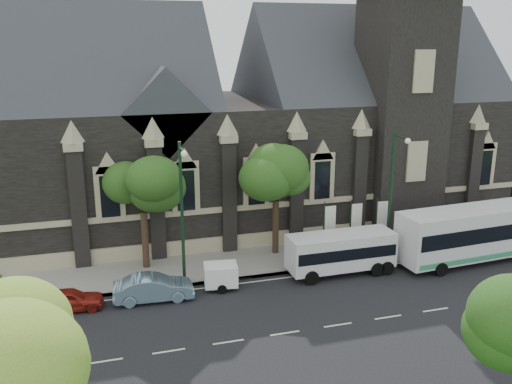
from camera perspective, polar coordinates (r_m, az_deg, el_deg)
name	(u,v)px	position (r m, az deg, el deg)	size (l,w,h in m)	color
ground	(285,333)	(29.57, 2.98, -14.35)	(160.00, 160.00, 0.00)	black
sidewalk	(238,263)	(37.69, -1.87, -7.35)	(80.00, 5.00, 0.15)	gray
museum	(269,122)	(45.55, 1.31, 7.24)	(40.00, 17.70, 29.90)	black
tree_walk_right	(278,174)	(37.88, 2.29, 1.91)	(4.08, 4.08, 7.80)	black
tree_walk_left	(145,184)	(36.08, -11.38, 0.79)	(3.91, 3.91, 7.64)	black
street_lamp_near	(393,189)	(37.65, 13.91, 0.27)	(0.36, 1.88, 9.00)	black
street_lamp_mid	(182,207)	(32.99, -7.61, -1.55)	(0.36, 1.88, 9.00)	black
banner_flag_left	(328,225)	(38.40, 7.42, -3.36)	(0.90, 0.10, 4.00)	black
banner_flag_center	(354,222)	(39.22, 10.09, -3.06)	(0.90, 0.10, 4.00)	black
banner_flag_right	(380,219)	(40.13, 12.65, -2.77)	(0.90, 0.10, 4.00)	black
tour_coach	(485,231)	(40.95, 22.56, -3.74)	(13.07, 3.66, 3.77)	silver
shuttle_bus	(341,251)	(36.19, 8.78, -5.99)	(6.98, 2.50, 2.69)	silver
box_trailer	(221,275)	(34.01, -3.66, -8.53)	(2.97, 1.75, 1.54)	white
sedan	(154,288)	(33.09, -10.52, -9.71)	(1.61, 4.62, 1.52)	#7696AB
car_far_red	(69,300)	(33.16, -18.76, -10.48)	(1.52, 3.78, 1.29)	maroon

